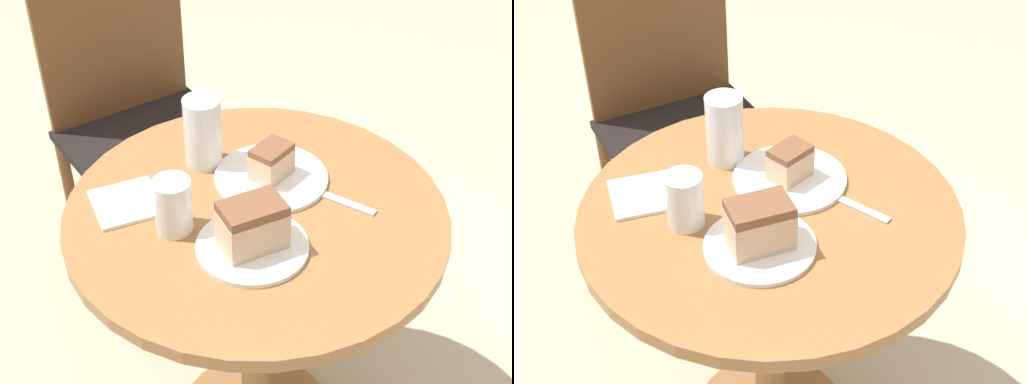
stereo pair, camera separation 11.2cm
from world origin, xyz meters
The scene contains 10 objects.
table centered at (0.00, 0.00, 0.55)m, with size 0.78×0.78×0.72m.
chair centered at (0.01, 0.76, 0.50)m, with size 0.53×0.50×0.92m.
plate_near centered at (0.07, 0.07, 0.73)m, with size 0.24×0.24×0.01m.
plate_far centered at (-0.06, -0.10, 0.73)m, with size 0.21×0.21×0.01m.
cake_slice_near centered at (0.07, 0.07, 0.77)m, with size 0.10×0.09×0.07m.
cake_slice_far centered at (-0.06, -0.10, 0.78)m, with size 0.12×0.08×0.10m.
glass_lemonade centered at (-0.03, 0.19, 0.79)m, with size 0.08×0.08×0.16m.
glass_water centered at (-0.17, 0.02, 0.77)m, with size 0.07×0.07×0.11m.
napkin_stack centered at (-0.23, 0.13, 0.73)m, with size 0.14×0.14×0.01m.
fork centered at (0.16, -0.05, 0.73)m, with size 0.11×0.16×0.00m.
Camera 1 is at (-0.51, -0.99, 1.63)m, focal length 50.00 mm.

